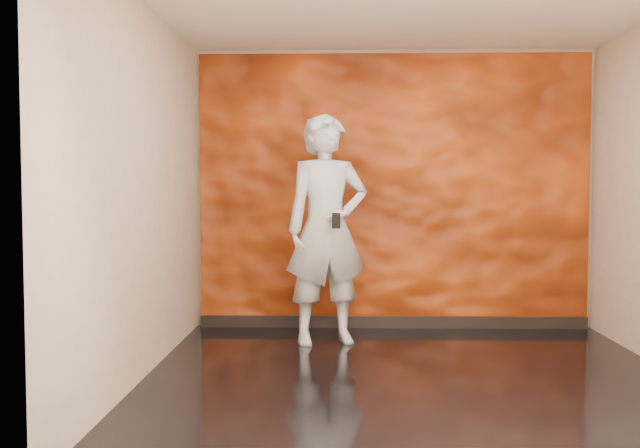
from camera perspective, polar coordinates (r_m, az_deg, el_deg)
The scene contains 5 objects.
room at distance 5.26m, azimuth 7.47°, elevation 2.66°, with size 4.02×4.02×2.81m.
feature_wall at distance 7.21m, azimuth 5.87°, elevation 2.60°, with size 3.90×0.06×2.75m, color #DA4F12.
baseboard at distance 7.30m, azimuth 5.84°, elevation -7.81°, with size 3.90×0.04×0.12m, color black.
man at distance 6.48m, azimuth 0.56°, elevation -0.41°, with size 0.76×0.50×2.09m, color #959AA3.
phone at distance 6.16m, azimuth 1.30°, elevation 0.27°, with size 0.07×0.01×0.14m, color black.
Camera 1 is at (-0.54, -5.23, 1.43)m, focal length 40.00 mm.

